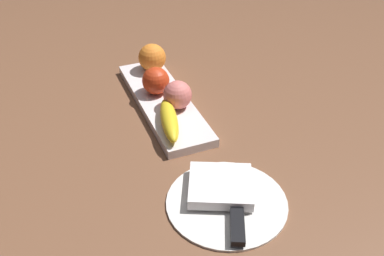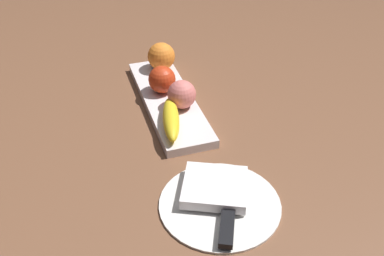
{
  "view_description": "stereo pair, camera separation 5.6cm",
  "coord_description": "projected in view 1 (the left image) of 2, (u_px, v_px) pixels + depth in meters",
  "views": [
    {
      "loc": [
        -0.91,
        0.27,
        0.59
      ],
      "look_at": [
        -0.22,
        -0.0,
        0.05
      ],
      "focal_mm": 41.13,
      "sensor_mm": 36.0,
      "label": 1
    },
    {
      "loc": [
        -0.93,
        0.22,
        0.59
      ],
      "look_at": [
        -0.22,
        -0.0,
        0.05
      ],
      "focal_mm": 41.13,
      "sensor_mm": 36.0,
      "label": 2
    }
  ],
  "objects": [
    {
      "name": "dinner_plate",
      "position": [
        228.0,
        201.0,
        0.81
      ],
      "size": [
        0.22,
        0.22,
        0.01
      ],
      "primitive_type": "cylinder",
      "color": "white",
      "rests_on": "ground_plane"
    },
    {
      "name": "knife",
      "position": [
        237.0,
        217.0,
        0.76
      ],
      "size": [
        0.17,
        0.1,
        0.01
      ],
      "rotation": [
        0.0,
        0.0,
        -0.44
      ],
      "color": "silver",
      "rests_on": "dinner_plate"
    },
    {
      "name": "fruit_tray",
      "position": [
        165.0,
        102.0,
        1.07
      ],
      "size": [
        0.4,
        0.12,
        0.02
      ],
      "primitive_type": "cube",
      "color": "silver",
      "rests_on": "ground_plane"
    },
    {
      "name": "apple",
      "position": [
        156.0,
        81.0,
        1.06
      ],
      "size": [
        0.07,
        0.07,
        0.07
      ],
      "primitive_type": "sphere",
      "color": "red",
      "rests_on": "fruit_tray"
    },
    {
      "name": "peach",
      "position": [
        178.0,
        95.0,
        1.01
      ],
      "size": [
        0.07,
        0.07,
        0.07
      ],
      "primitive_type": "sphere",
      "color": "#E1736C",
      "rests_on": "fruit_tray"
    },
    {
      "name": "orange_near_apple",
      "position": [
        152.0,
        58.0,
        1.16
      ],
      "size": [
        0.07,
        0.07,
        0.07
      ],
      "primitive_type": "sphere",
      "color": "orange",
      "rests_on": "fruit_tray"
    },
    {
      "name": "folded_napkin",
      "position": [
        222.0,
        185.0,
        0.82
      ],
      "size": [
        0.15,
        0.15,
        0.02
      ],
      "primitive_type": "cube",
      "rotation": [
        0.0,
        0.0,
        -0.43
      ],
      "color": "white",
      "rests_on": "dinner_plate"
    },
    {
      "name": "banana",
      "position": [
        169.0,
        120.0,
        0.96
      ],
      "size": [
        0.17,
        0.07,
        0.04
      ],
      "primitive_type": "ellipsoid",
      "rotation": [
        0.0,
        0.0,
        -0.22
      ],
      "color": "yellow",
      "rests_on": "fruit_tray"
    },
    {
      "name": "ground_plane",
      "position": [
        157.0,
        96.0,
        1.11
      ],
      "size": [
        2.4,
        2.4,
        0.0
      ],
      "primitive_type": "plane",
      "color": "brown"
    }
  ]
}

